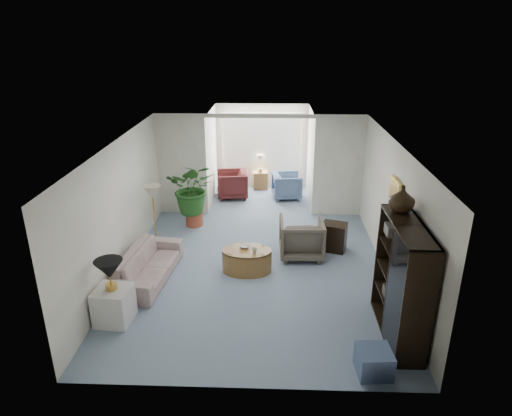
{
  "coord_description": "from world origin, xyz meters",
  "views": [
    {
      "loc": [
        0.31,
        -7.66,
        4.38
      ],
      "look_at": [
        0.0,
        0.6,
        1.1
      ],
      "focal_mm": 32.11,
      "sensor_mm": 36.0,
      "label": 1
    }
  ],
  "objects_px": {
    "sofa": "(148,265)",
    "coffee_cup": "(254,250)",
    "sunroom_chair_maroon": "(232,184)",
    "sunroom_chair_blue": "(287,186)",
    "end_table": "(114,305)",
    "cabinet_urn": "(402,199)",
    "side_table_dark": "(334,237)",
    "framed_picture": "(396,193)",
    "plant_pot": "(194,219)",
    "ottoman": "(374,362)",
    "wingback_chair": "(301,238)",
    "floor_lamp": "(152,192)",
    "entertainment_cabinet": "(402,282)",
    "coffee_bowl": "(244,246)",
    "coffee_table": "(247,260)",
    "sunroom_table": "(260,180)",
    "table_lamp": "(109,269)"
  },
  "relations": [
    {
      "from": "plant_pot",
      "to": "table_lamp",
      "type": "bearing_deg",
      "value": -99.56
    },
    {
      "from": "sofa",
      "to": "plant_pot",
      "type": "xyz_separation_m",
      "value": [
        0.45,
        2.49,
        -0.12
      ]
    },
    {
      "from": "table_lamp",
      "to": "sunroom_chair_maroon",
      "type": "xyz_separation_m",
      "value": [
        1.38,
        5.78,
        -0.57
      ]
    },
    {
      "from": "framed_picture",
      "to": "side_table_dark",
      "type": "xyz_separation_m",
      "value": [
        -0.84,
        1.15,
        -1.4
      ]
    },
    {
      "from": "wingback_chair",
      "to": "entertainment_cabinet",
      "type": "bearing_deg",
      "value": 116.11
    },
    {
      "from": "coffee_bowl",
      "to": "coffee_cup",
      "type": "xyz_separation_m",
      "value": [
        0.2,
        -0.2,
        0.02
      ]
    },
    {
      "from": "ottoman",
      "to": "sunroom_chair_maroon",
      "type": "height_order",
      "value": "sunroom_chair_maroon"
    },
    {
      "from": "coffee_table",
      "to": "coffee_cup",
      "type": "relative_size",
      "value": 9.45
    },
    {
      "from": "table_lamp",
      "to": "coffee_cup",
      "type": "height_order",
      "value": "table_lamp"
    },
    {
      "from": "framed_picture",
      "to": "ottoman",
      "type": "distance_m",
      "value": 3.05
    },
    {
      "from": "sunroom_chair_maroon",
      "to": "sunroom_table",
      "type": "height_order",
      "value": "sunroom_chair_maroon"
    },
    {
      "from": "wingback_chair",
      "to": "ottoman",
      "type": "bearing_deg",
      "value": 101.7
    },
    {
      "from": "sunroom_chair_maroon",
      "to": "ottoman",
      "type": "bearing_deg",
      "value": 13.09
    },
    {
      "from": "framed_picture",
      "to": "floor_lamp",
      "type": "xyz_separation_m",
      "value": [
        -4.59,
        1.12,
        -0.45
      ]
    },
    {
      "from": "cabinet_urn",
      "to": "plant_pot",
      "type": "bearing_deg",
      "value": 137.11
    },
    {
      "from": "end_table",
      "to": "cabinet_urn",
      "type": "distance_m",
      "value": 4.73
    },
    {
      "from": "sunroom_chair_blue",
      "to": "sunroom_table",
      "type": "bearing_deg",
      "value": 37.92
    },
    {
      "from": "coffee_table",
      "to": "cabinet_urn",
      "type": "bearing_deg",
      "value": -29.26
    },
    {
      "from": "coffee_cup",
      "to": "sunroom_chair_blue",
      "type": "relative_size",
      "value": 0.13
    },
    {
      "from": "framed_picture",
      "to": "coffee_cup",
      "type": "relative_size",
      "value": 4.97
    },
    {
      "from": "sunroom_table",
      "to": "cabinet_urn",
      "type": "bearing_deg",
      "value": -69.83
    },
    {
      "from": "entertainment_cabinet",
      "to": "sofa",
      "type": "bearing_deg",
      "value": 160.39
    },
    {
      "from": "coffee_table",
      "to": "side_table_dark",
      "type": "relative_size",
      "value": 1.6
    },
    {
      "from": "framed_picture",
      "to": "plant_pot",
      "type": "height_order",
      "value": "framed_picture"
    },
    {
      "from": "framed_picture",
      "to": "side_table_dark",
      "type": "distance_m",
      "value": 2.0
    },
    {
      "from": "sofa",
      "to": "coffee_cup",
      "type": "relative_size",
      "value": 19.34
    },
    {
      "from": "framed_picture",
      "to": "coffee_bowl",
      "type": "relative_size",
      "value": 2.54
    },
    {
      "from": "coffee_cup",
      "to": "sunroom_table",
      "type": "relative_size",
      "value": 0.2
    },
    {
      "from": "framed_picture",
      "to": "end_table",
      "type": "relative_size",
      "value": 0.85
    },
    {
      "from": "coffee_table",
      "to": "entertainment_cabinet",
      "type": "relative_size",
      "value": 0.52
    },
    {
      "from": "table_lamp",
      "to": "coffee_table",
      "type": "distance_m",
      "value": 2.72
    },
    {
      "from": "coffee_bowl",
      "to": "cabinet_urn",
      "type": "distance_m",
      "value": 3.22
    },
    {
      "from": "coffee_bowl",
      "to": "plant_pot",
      "type": "height_order",
      "value": "coffee_bowl"
    },
    {
      "from": "floor_lamp",
      "to": "wingback_chair",
      "type": "bearing_deg",
      "value": -5.05
    },
    {
      "from": "wingback_chair",
      "to": "sunroom_table",
      "type": "relative_size",
      "value": 1.77
    },
    {
      "from": "end_table",
      "to": "cabinet_urn",
      "type": "height_order",
      "value": "cabinet_urn"
    },
    {
      "from": "coffee_bowl",
      "to": "sunroom_chair_maroon",
      "type": "height_order",
      "value": "sunroom_chair_maroon"
    },
    {
      "from": "sunroom_chair_maroon",
      "to": "sunroom_chair_blue",
      "type": "bearing_deg",
      "value": 82.92
    },
    {
      "from": "floor_lamp",
      "to": "plant_pot",
      "type": "bearing_deg",
      "value": 62.81
    },
    {
      "from": "wingback_chair",
      "to": "floor_lamp",
      "type": "bearing_deg",
      "value": -6.59
    },
    {
      "from": "wingback_chair",
      "to": "cabinet_urn",
      "type": "distance_m",
      "value": 2.89
    },
    {
      "from": "coffee_cup",
      "to": "coffee_bowl",
      "type": "bearing_deg",
      "value": 135.0
    },
    {
      "from": "coffee_bowl",
      "to": "wingback_chair",
      "type": "bearing_deg",
      "value": 27.08
    },
    {
      "from": "side_table_dark",
      "to": "ottoman",
      "type": "height_order",
      "value": "side_table_dark"
    },
    {
      "from": "sofa",
      "to": "sunroom_chair_maroon",
      "type": "relative_size",
      "value": 2.38
    },
    {
      "from": "end_table",
      "to": "side_table_dark",
      "type": "bearing_deg",
      "value": 35.2
    },
    {
      "from": "coffee_table",
      "to": "wingback_chair",
      "type": "height_order",
      "value": "wingback_chair"
    },
    {
      "from": "sofa",
      "to": "coffee_cup",
      "type": "distance_m",
      "value": 1.98
    },
    {
      "from": "cabinet_urn",
      "to": "framed_picture",
      "type": "bearing_deg",
      "value": 78.77
    },
    {
      "from": "plant_pot",
      "to": "sunroom_chair_maroon",
      "type": "bearing_deg",
      "value": 69.37
    }
  ]
}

